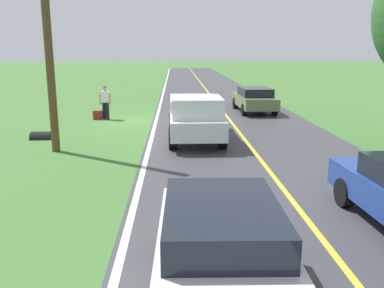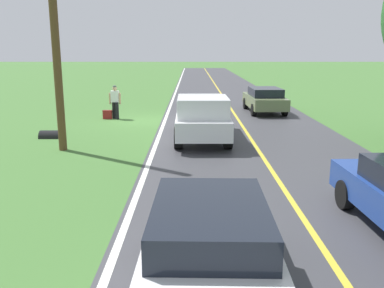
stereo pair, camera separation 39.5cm
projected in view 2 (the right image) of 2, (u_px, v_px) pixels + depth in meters
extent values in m
plane|color=#427033|center=(144.00, 121.00, 20.96)|extent=(200.00, 200.00, 0.00)
cube|color=#3D3D42|center=(239.00, 121.00, 20.96)|extent=(7.89, 120.00, 0.00)
cube|color=silver|center=(165.00, 120.00, 20.96)|extent=(0.16, 117.60, 0.00)
cube|color=gold|center=(239.00, 120.00, 20.96)|extent=(0.14, 117.60, 0.00)
cylinder|color=black|center=(117.00, 111.00, 21.26)|extent=(0.18, 0.18, 0.88)
cylinder|color=black|center=(114.00, 110.00, 21.51)|extent=(0.18, 0.18, 0.88)
cube|color=white|center=(115.00, 96.00, 21.22)|extent=(0.41, 0.28, 0.58)
sphere|color=tan|center=(115.00, 89.00, 21.13)|extent=(0.23, 0.23, 0.23)
sphere|color=#4C564C|center=(115.00, 87.00, 21.11)|extent=(0.20, 0.20, 0.20)
cube|color=#591E19|center=(116.00, 95.00, 21.41)|extent=(0.33, 0.22, 0.44)
cylinder|color=tan|center=(120.00, 99.00, 21.21)|extent=(0.10, 0.10, 0.58)
cylinder|color=tan|center=(110.00, 99.00, 21.24)|extent=(0.10, 0.10, 0.58)
cube|color=maroon|center=(107.00, 115.00, 21.41)|extent=(0.47, 0.23, 0.46)
cube|color=silver|center=(202.00, 120.00, 16.58)|extent=(2.04, 5.42, 0.70)
cube|color=silver|center=(203.00, 107.00, 15.26)|extent=(1.86, 2.17, 0.72)
cube|color=black|center=(203.00, 105.00, 15.25)|extent=(1.69, 1.31, 0.43)
cube|color=silver|center=(223.00, 103.00, 17.51)|extent=(0.12, 3.02, 0.45)
cube|color=silver|center=(179.00, 103.00, 17.50)|extent=(0.12, 3.02, 0.45)
cube|color=silver|center=(200.00, 99.00, 18.98)|extent=(1.84, 0.11, 0.45)
cylinder|color=black|center=(228.00, 138.00, 14.96)|extent=(0.31, 0.80, 0.80)
cylinder|color=black|center=(178.00, 138.00, 14.95)|extent=(0.31, 0.80, 0.80)
cylinder|color=black|center=(221.00, 122.00, 18.18)|extent=(0.31, 0.80, 0.80)
cylinder|color=black|center=(180.00, 122.00, 18.16)|extent=(0.31, 0.80, 0.80)
cylinder|color=black|center=(345.00, 195.00, 9.33)|extent=(0.27, 0.67, 0.66)
cube|color=#66754C|center=(264.00, 101.00, 23.63)|extent=(1.98, 4.45, 0.62)
cube|color=black|center=(265.00, 92.00, 23.31)|extent=(1.70, 2.42, 0.46)
cylinder|color=black|center=(246.00, 103.00, 25.03)|extent=(0.26, 0.67, 0.66)
cylinder|color=black|center=(273.00, 103.00, 25.09)|extent=(0.26, 0.67, 0.66)
cylinder|color=black|center=(254.00, 110.00, 22.31)|extent=(0.26, 0.67, 0.66)
cylinder|color=black|center=(285.00, 110.00, 22.36)|extent=(0.26, 0.67, 0.66)
cube|color=silver|center=(210.00, 260.00, 5.81)|extent=(1.95, 4.44, 0.62)
cube|color=black|center=(210.00, 219.00, 5.89)|extent=(1.68, 2.41, 0.46)
cylinder|color=black|center=(256.00, 237.00, 7.23)|extent=(0.26, 0.67, 0.66)
cylinder|color=black|center=(160.00, 236.00, 7.27)|extent=(0.26, 0.67, 0.66)
cylinder|color=brown|center=(55.00, 29.00, 13.92)|extent=(0.28, 0.28, 8.40)
cylinder|color=black|center=(50.00, 138.00, 16.93)|extent=(0.80, 0.60, 0.60)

